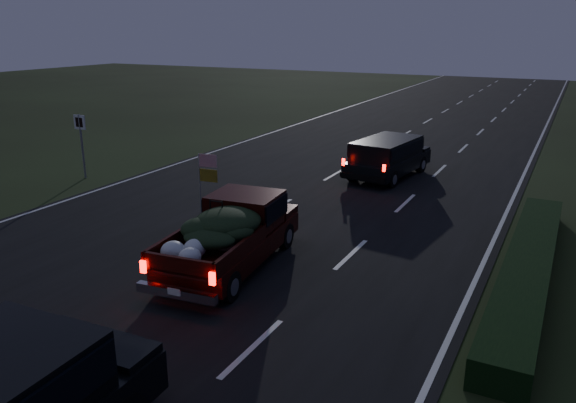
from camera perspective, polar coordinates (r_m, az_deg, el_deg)
The scene contains 6 objects.
ground at distance 14.39m, azimuth -10.90°, elevation -6.23°, with size 120.00×120.00×0.00m, color black.
road_asphalt at distance 14.39m, azimuth -10.90°, elevation -6.19°, with size 14.00×120.00×0.02m, color black.
hedge_row at distance 14.31m, azimuth 23.19°, elevation -6.21°, with size 1.00×10.00×0.60m, color black.
route_sign at distance 23.08m, azimuth -20.28°, elevation 6.24°, with size 0.55×0.08×2.50m.
pickup_truck at distance 13.75m, azimuth -5.79°, elevation -2.95°, with size 2.31×4.89×2.48m.
lead_suv at distance 22.24m, azimuth 10.06°, elevation 4.79°, with size 2.33×4.55×1.25m.
Camera 1 is at (8.35, -10.25, 5.67)m, focal length 35.00 mm.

